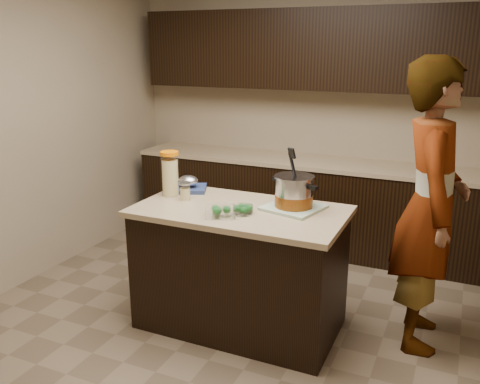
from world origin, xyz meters
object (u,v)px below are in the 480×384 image
object	(u,v)px
lemonade_pitcher	(170,175)
person	(430,207)
stock_pot	(294,193)
island	(240,268)

from	to	relation	value
lemonade_pitcher	person	bearing A→B (deg)	8.32
stock_pot	island	bearing A→B (deg)	-134.78
island	stock_pot	distance (m)	0.67
lemonade_pitcher	person	xyz separation A→B (m)	(1.82, 0.27, -0.09)
island	stock_pot	size ratio (longest dim) A/B	3.72
person	island	bearing A→B (deg)	98.65
lemonade_pitcher	island	bearing A→B (deg)	-7.99
stock_pot	person	bearing A→B (deg)	35.37
island	stock_pot	bearing A→B (deg)	23.19
lemonade_pitcher	person	distance (m)	1.85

